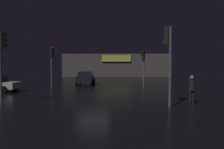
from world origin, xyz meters
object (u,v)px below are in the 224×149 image
object	(u,v)px
store_building	(117,65)
traffic_signal_cross_left	(2,51)
traffic_signal_main	(143,62)
traffic_signal_opposite	(168,49)
car_near	(86,78)
pedestrian	(192,88)
traffic_signal_cross_right	(52,57)

from	to	relation	value
store_building	traffic_signal_cross_left	world-z (taller)	store_building
traffic_signal_main	traffic_signal_cross_left	distance (m)	13.69
traffic_signal_opposite	car_near	world-z (taller)	traffic_signal_opposite
traffic_signal_cross_left	car_near	distance (m)	13.25
store_building	pedestrian	xyz separation A→B (m)	(4.59, -34.03, -1.33)
store_building	traffic_signal_opposite	size ratio (longest dim) A/B	5.05
pedestrian	traffic_signal_cross_right	bearing A→B (deg)	140.37
traffic_signal_main	traffic_signal_cross_right	distance (m)	9.38
traffic_signal_main	traffic_signal_cross_right	size ratio (longest dim) A/B	0.89
traffic_signal_cross_left	car_near	world-z (taller)	traffic_signal_cross_left
traffic_signal_opposite	pedestrian	xyz separation A→B (m)	(1.58, 0.95, -2.14)
traffic_signal_cross_left	traffic_signal_cross_right	world-z (taller)	traffic_signal_cross_right
traffic_signal_main	pedestrian	world-z (taller)	traffic_signal_main
traffic_signal_cross_left	car_near	xyz separation A→B (m)	(2.79, 12.76, -2.24)
traffic_signal_main	store_building	bearing A→B (deg)	96.91
car_near	pedestrian	distance (m)	14.75
car_near	traffic_signal_main	bearing A→B (deg)	-22.27
traffic_signal_cross_left	car_near	bearing A→B (deg)	77.65
car_near	traffic_signal_cross_left	bearing A→B (deg)	-102.35
traffic_signal_cross_right	pedestrian	xyz separation A→B (m)	(10.99, -9.10, -2.12)
traffic_signal_cross_left	traffic_signal_opposite	bearing A→B (deg)	-3.45
traffic_signal_cross_left	car_near	size ratio (longest dim) A/B	0.98
traffic_signal_main	pedestrian	xyz separation A→B (m)	(1.65, -9.75, -1.68)
traffic_signal_opposite	car_near	bearing A→B (deg)	115.88
traffic_signal_main	traffic_signal_cross_left	bearing A→B (deg)	-132.17
car_near	traffic_signal_opposite	bearing A→B (deg)	-64.12
traffic_signal_main	traffic_signal_cross_left	world-z (taller)	traffic_signal_cross_left
traffic_signal_cross_right	car_near	xyz separation A→B (m)	(2.95, 3.27, -2.27)
traffic_signal_main	pedestrian	bearing A→B (deg)	-80.41
store_building	traffic_signal_cross_right	xyz separation A→B (m)	(-6.40, -24.92, 0.79)
store_building	traffic_signal_cross_left	distance (m)	34.99
traffic_signal_main	car_near	world-z (taller)	traffic_signal_main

